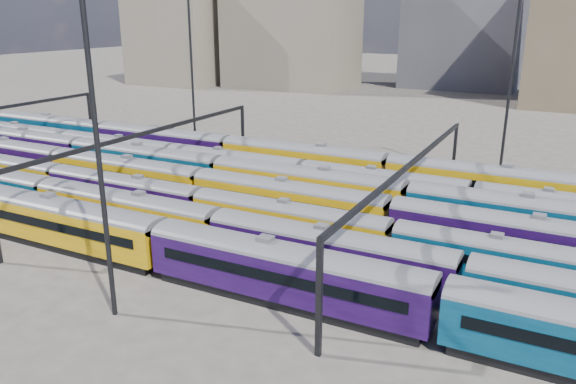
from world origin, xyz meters
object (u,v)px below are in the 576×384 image
at_px(rake_0, 162,240).
at_px(mast_2, 95,120).
at_px(rake_2, 124,189).
at_px(rake_1, 217,226).

height_order(rake_0, mast_2, mast_2).
xyz_separation_m(rake_0, rake_2, (-13.37, 10.00, -0.36)).
distance_m(rake_0, mast_2, 13.15).
bearing_deg(rake_2, rake_1, -17.99).
xyz_separation_m(rake_2, mast_2, (14.65, -17.00, 11.42)).
bearing_deg(rake_1, mast_2, -93.60).
relative_size(rake_0, rake_1, 1.07).
relative_size(rake_2, mast_2, 3.85).
bearing_deg(rake_1, rake_0, -112.11).
height_order(rake_0, rake_1, rake_0).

